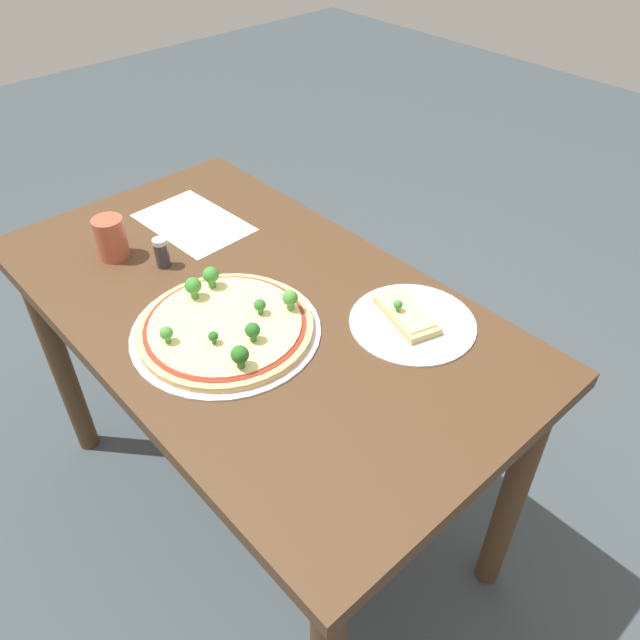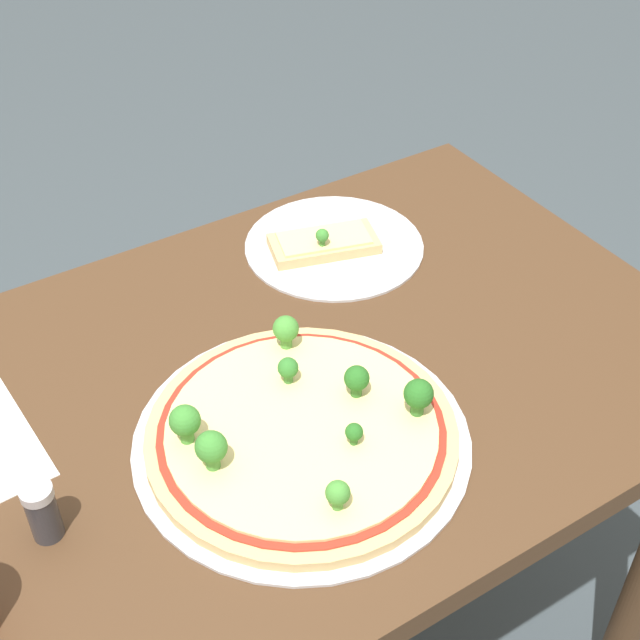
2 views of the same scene
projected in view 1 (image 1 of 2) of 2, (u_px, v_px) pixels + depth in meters
The scene contains 7 objects.
ground_plane at pixel (270, 502), 1.84m from camera, with size 8.00×8.00×0.00m, color #3D474C.
dining_table at pixel (255, 338), 1.42m from camera, with size 1.24×0.70×0.76m.
pizza_tray_whole at pixel (226, 326), 1.26m from camera, with size 0.39×0.39×0.07m.
pizza_tray_slice at pixel (410, 319), 1.29m from camera, with size 0.26×0.26×0.05m.
drinking_cup at pixel (111, 238), 1.44m from camera, with size 0.07×0.07×0.10m, color #AD5138.
condiment_shaker at pixel (162, 253), 1.42m from camera, with size 0.03×0.03×0.07m.
paper_menu at pixel (193, 223), 1.59m from camera, with size 0.29×0.19×0.00m, color white.
Camera 1 is at (-0.89, 0.60, 1.59)m, focal length 35.00 mm.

